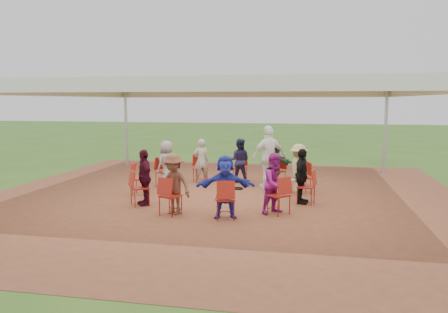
% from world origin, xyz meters
% --- Properties ---
extents(ground, '(80.00, 80.00, 0.00)m').
position_xyz_m(ground, '(0.00, 0.00, 0.00)').
color(ground, '#33591C').
rests_on(ground, ground).
extents(dirt_patch, '(13.00, 13.00, 0.00)m').
position_xyz_m(dirt_patch, '(0.00, 0.00, 0.01)').
color(dirt_patch, brown).
rests_on(dirt_patch, ground).
extents(tent, '(10.33, 10.33, 3.00)m').
position_xyz_m(tent, '(0.00, 0.00, 2.37)').
color(tent, '#B2B2B7').
rests_on(tent, ground).
extents(chair_0, '(0.51, 0.50, 0.90)m').
position_xyz_m(chair_0, '(2.27, -0.45, 0.45)').
color(chair_0, '#9F1E13').
rests_on(chair_0, ground).
extents(chair_1, '(0.56, 0.55, 0.90)m').
position_xyz_m(chair_1, '(2.15, 0.85, 0.45)').
color(chair_1, '#9F1E13').
rests_on(chair_1, ground).
extents(chair_2, '(0.60, 0.60, 0.90)m').
position_xyz_m(chair_2, '(1.36, 1.88, 0.45)').
color(chair_2, '#9F1E13').
rests_on(chair_2, ground).
extents(chair_3, '(0.44, 0.46, 0.90)m').
position_xyz_m(chair_3, '(0.13, 2.31, 0.45)').
color(chair_3, '#9F1E13').
rests_on(chair_3, ground).
extents(chair_4, '(0.58, 0.59, 0.90)m').
position_xyz_m(chair_4, '(-1.14, 2.01, 0.45)').
color(chair_4, '#9F1E13').
rests_on(chair_4, ground).
extents(chair_5, '(0.58, 0.58, 0.90)m').
position_xyz_m(chair_5, '(-2.05, 1.07, 0.45)').
color(chair_5, '#9F1E13').
rests_on(chair_5, ground).
extents(chair_6, '(0.48, 0.46, 0.90)m').
position_xyz_m(chair_6, '(-2.30, -0.20, 0.45)').
color(chair_6, '#9F1E13').
rests_on(chair_6, ground).
extents(chair_7, '(0.61, 0.60, 0.90)m').
position_xyz_m(chair_7, '(-1.83, -1.42, 0.45)').
color(chair_7, '#9F1E13').
rests_on(chair_7, ground).
extents(chair_8, '(0.54, 0.55, 0.90)m').
position_xyz_m(chair_8, '(-0.77, -2.18, 0.45)').
color(chair_8, '#9F1E13').
rests_on(chair_8, ground).
extents(chair_9, '(0.51, 0.52, 0.90)m').
position_xyz_m(chair_9, '(0.53, -2.25, 0.45)').
color(chair_9, '#9F1E13').
rests_on(chair_9, ground).
extents(chair_10, '(0.61, 0.61, 0.90)m').
position_xyz_m(chair_10, '(1.66, -1.61, 0.45)').
color(chair_10, '#9F1E13').
rests_on(chair_10, ground).
extents(person_seated_0, '(0.58, 0.90, 1.42)m').
position_xyz_m(person_seated_0, '(2.15, -0.43, 0.71)').
color(person_seated_0, black).
rests_on(person_seated_0, ground).
extents(person_seated_1, '(0.76, 1.02, 1.42)m').
position_xyz_m(person_seated_1, '(2.04, 0.80, 0.71)').
color(person_seated_1, tan).
rests_on(person_seated_1, ground).
extents(person_seated_2, '(1.35, 1.17, 1.42)m').
position_xyz_m(person_seated_2, '(1.28, 1.78, 0.71)').
color(person_seated_2, '#1F4631').
rests_on(person_seated_2, ground).
extents(person_seated_3, '(0.71, 0.43, 1.42)m').
position_xyz_m(person_seated_3, '(0.12, 2.19, 0.71)').
color(person_seated_3, '#1E193B').
rests_on(person_seated_3, ground).
extents(person_seated_4, '(0.62, 0.55, 1.42)m').
position_xyz_m(person_seated_4, '(-1.08, 1.91, 0.71)').
color(person_seated_4, '#9E968B').
rests_on(person_seated_4, ground).
extents(person_seated_5, '(0.66, 0.79, 1.42)m').
position_xyz_m(person_seated_5, '(-1.94, 1.02, 0.71)').
color(person_seated_5, gray).
rests_on(person_seated_5, ground).
extents(person_seated_6, '(0.84, 0.92, 1.42)m').
position_xyz_m(person_seated_6, '(-1.73, -1.34, 0.71)').
color(person_seated_6, '#3E0B1D').
rests_on(person_seated_6, ground).
extents(person_seated_7, '(1.01, 0.73, 1.42)m').
position_xyz_m(person_seated_7, '(-0.73, -2.07, 0.71)').
color(person_seated_7, brown).
rests_on(person_seated_7, ground).
extents(person_seated_8, '(1.39, 0.78, 1.42)m').
position_xyz_m(person_seated_8, '(0.50, -2.14, 0.71)').
color(person_seated_8, '#212C9E').
rests_on(person_seated_8, ground).
extents(person_seated_9, '(0.76, 0.77, 1.42)m').
position_xyz_m(person_seated_9, '(1.58, -1.52, 0.71)').
color(person_seated_9, '#981781').
rests_on(person_seated_9, ground).
extents(standing_person, '(1.23, 1.09, 1.89)m').
position_xyz_m(standing_person, '(1.14, 1.41, 0.95)').
color(standing_person, white).
rests_on(standing_person, ground).
extents(cable_coil, '(0.35, 0.35, 0.03)m').
position_xyz_m(cable_coil, '(0.26, 1.08, 0.02)').
color(cable_coil, black).
rests_on(cable_coil, ground).
extents(laptop, '(0.28, 0.33, 0.20)m').
position_xyz_m(laptop, '(1.99, -0.40, 0.66)').
color(laptop, '#B7B7BC').
rests_on(laptop, ground).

